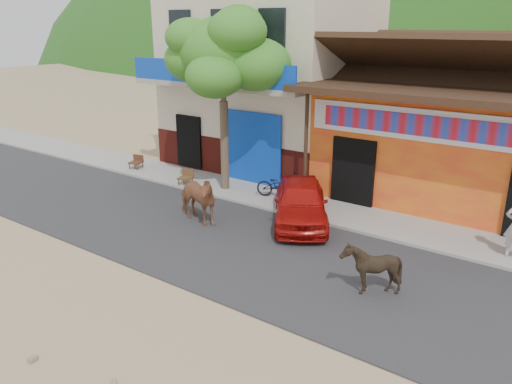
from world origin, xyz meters
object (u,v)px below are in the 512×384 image
(tree, at_px, (224,101))
(cafe_chair_left, at_px, (185,171))
(red_car, at_px, (301,202))
(cow_dark, at_px, (371,268))
(scooter, at_px, (280,186))
(cafe_chair_right, at_px, (135,157))
(cow_tan, at_px, (196,198))

(tree, distance_m, cafe_chair_left, 2.92)
(red_car, relative_size, cafe_chair_left, 3.81)
(cow_dark, bearing_deg, cafe_chair_left, -104.39)
(scooter, distance_m, cafe_chair_left, 3.55)
(cow_dark, xyz_separation_m, red_car, (-3.27, 2.61, 0.04))
(scooter, xyz_separation_m, cafe_chair_right, (-6.46, -0.40, 0.08))
(cafe_chair_left, bearing_deg, tree, 6.13)
(tree, bearing_deg, cow_dark, -27.70)
(tree, height_order, cafe_chair_right, tree)
(cow_tan, relative_size, cafe_chair_right, 1.80)
(cafe_chair_right, bearing_deg, cow_dark, -30.74)
(cafe_chair_left, bearing_deg, scooter, -0.89)
(red_car, bearing_deg, cafe_chair_left, 142.29)
(tree, xyz_separation_m, cow_tan, (1.14, -2.77, -2.35))
(scooter, distance_m, cafe_chair_right, 6.47)
(tree, height_order, scooter, tree)
(cow_tan, height_order, scooter, cow_tan)
(tree, bearing_deg, scooter, 7.61)
(cafe_chair_left, distance_m, cafe_chair_right, 3.02)
(scooter, bearing_deg, cow_dark, -147.05)
(cafe_chair_right, bearing_deg, cow_tan, -39.06)
(tree, relative_size, cow_tan, 3.45)
(red_car, xyz_separation_m, cafe_chair_right, (-8.00, 0.88, -0.06))
(cow_tan, distance_m, cafe_chair_right, 6.14)
(tree, distance_m, scooter, 3.32)
(red_car, bearing_deg, scooter, 108.40)
(tree, relative_size, red_car, 1.63)
(cow_dark, height_order, scooter, cow_dark)
(tree, xyz_separation_m, cafe_chair_right, (-4.40, -0.12, -2.52))
(tree, distance_m, cow_dark, 8.15)
(cow_tan, relative_size, red_car, 0.47)
(tree, distance_m, cow_tan, 3.80)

